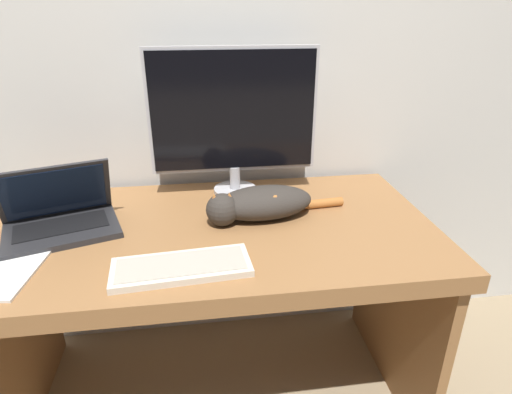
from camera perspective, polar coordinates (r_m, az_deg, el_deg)
wall_back at (r=1.71m, az=-7.44°, el=19.79°), size 6.40×0.06×2.60m
desk at (r=1.51m, az=-5.66°, el=-9.27°), size 1.48×0.77×0.76m
monitor at (r=1.58m, az=-3.01°, el=10.51°), size 0.61×0.16×0.54m
laptop at (r=1.51m, az=-24.70°, el=-2.58°), size 0.40×0.33×0.23m
external_keyboard at (r=1.21m, az=-9.90°, el=-9.19°), size 0.39×0.18×0.02m
cat at (r=1.45m, az=0.43°, el=-0.78°), size 0.50×0.19×0.11m
paper_notepad at (r=1.37m, az=-30.96°, el=-8.80°), size 0.21×0.26×0.01m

